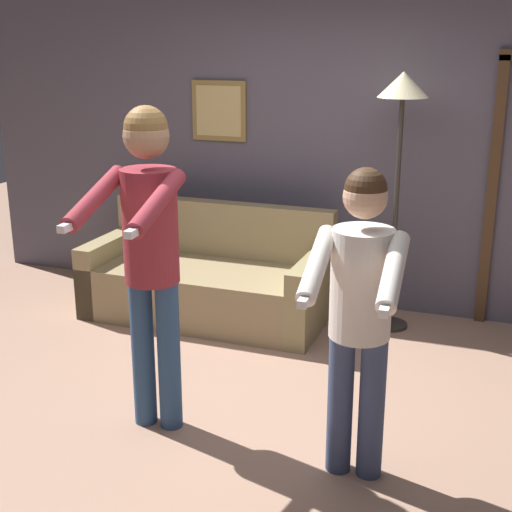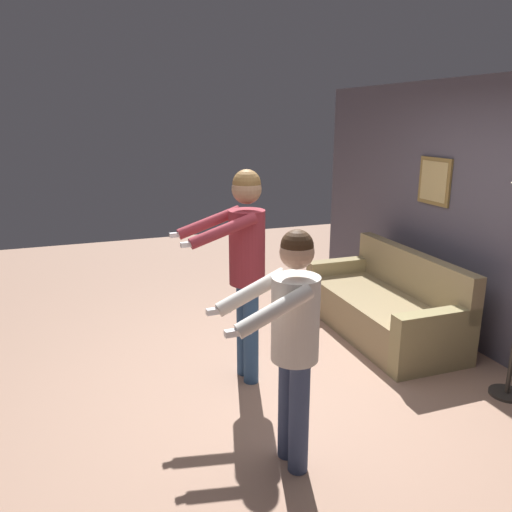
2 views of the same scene
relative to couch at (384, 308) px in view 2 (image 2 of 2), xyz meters
name	(u,v)px [view 2 (image 2 of 2)]	position (x,y,z in m)	size (l,w,h in m)	color
ground_plane	(290,395)	(0.81, -1.44, -0.28)	(12.00, 12.00, 0.00)	tan
back_wall_assembly	(508,224)	(0.83, 0.66, 1.02)	(6.40, 0.10, 2.60)	#565160
couch	(384,308)	(0.00, 0.00, 0.00)	(1.91, 0.88, 0.87)	#99845D
person_standing_left	(245,255)	(0.40, -1.69, 0.85)	(0.46, 0.76, 1.83)	#2D4C74
person_standing_right	(292,331)	(1.57, -1.78, 0.67)	(0.45, 0.67, 1.59)	#3A486B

